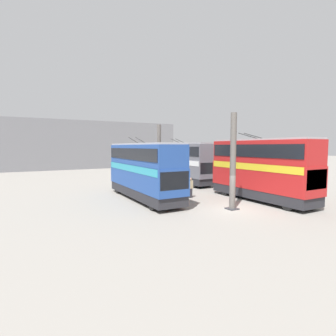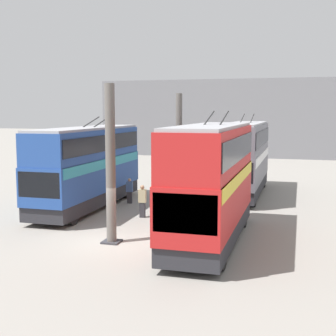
{
  "view_description": "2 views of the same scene",
  "coord_description": "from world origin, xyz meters",
  "px_view_note": "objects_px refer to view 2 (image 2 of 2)",
  "views": [
    {
      "loc": [
        -14.39,
        13.31,
        4.63
      ],
      "look_at": [
        9.38,
        0.27,
        2.39
      ],
      "focal_mm": 28.0,
      "sensor_mm": 36.0,
      "label": 1
    },
    {
      "loc": [
        -18.92,
        -8.02,
        5.86
      ],
      "look_at": [
        7.38,
        -0.53,
        2.53
      ],
      "focal_mm": 50.0,
      "sensor_mm": 36.0,
      "label": 2
    }
  ],
  "objects_px": {
    "bus_left_near": "(211,177)",
    "bus_right_far": "(88,162)",
    "bus_left_far": "(244,154)",
    "person_aisle_midway": "(142,200)",
    "oil_drum": "(204,187)",
    "person_by_right_row": "(129,190)"
  },
  "relations": [
    {
      "from": "person_by_right_row",
      "to": "person_aisle_midway",
      "type": "relative_size",
      "value": 0.89
    },
    {
      "from": "bus_left_near",
      "to": "oil_drum",
      "type": "bearing_deg",
      "value": 12.74
    },
    {
      "from": "person_by_right_row",
      "to": "bus_left_near",
      "type": "bearing_deg",
      "value": 32.15
    },
    {
      "from": "bus_left_far",
      "to": "person_aisle_midway",
      "type": "bearing_deg",
      "value": 151.96
    },
    {
      "from": "bus_left_far",
      "to": "oil_drum",
      "type": "height_order",
      "value": "bus_left_far"
    },
    {
      "from": "person_aisle_midway",
      "to": "oil_drum",
      "type": "height_order",
      "value": "person_aisle_midway"
    },
    {
      "from": "person_by_right_row",
      "to": "person_aisle_midway",
      "type": "bearing_deg",
      "value": 20.88
    },
    {
      "from": "bus_left_far",
      "to": "person_by_right_row",
      "type": "bearing_deg",
      "value": 126.94
    },
    {
      "from": "bus_left_near",
      "to": "person_aisle_midway",
      "type": "height_order",
      "value": "bus_left_near"
    },
    {
      "from": "bus_right_far",
      "to": "oil_drum",
      "type": "distance_m",
      "value": 9.51
    },
    {
      "from": "person_by_right_row",
      "to": "oil_drum",
      "type": "distance_m",
      "value": 6.43
    },
    {
      "from": "bus_left_far",
      "to": "person_aisle_midway",
      "type": "height_order",
      "value": "bus_left_far"
    },
    {
      "from": "bus_left_near",
      "to": "person_by_right_row",
      "type": "height_order",
      "value": "bus_left_near"
    },
    {
      "from": "bus_left_far",
      "to": "oil_drum",
      "type": "xyz_separation_m",
      "value": [
        0.14,
        2.85,
        -2.43
      ]
    },
    {
      "from": "bus_left_near",
      "to": "oil_drum",
      "type": "relative_size",
      "value": 10.96
    },
    {
      "from": "bus_left_far",
      "to": "oil_drum",
      "type": "bearing_deg",
      "value": 87.19
    },
    {
      "from": "bus_left_near",
      "to": "person_by_right_row",
      "type": "relative_size",
      "value": 6.06
    },
    {
      "from": "bus_left_far",
      "to": "person_aisle_midway",
      "type": "xyz_separation_m",
      "value": [
        -8.58,
        4.57,
        -1.91
      ]
    },
    {
      "from": "bus_left_near",
      "to": "person_aisle_midway",
      "type": "bearing_deg",
      "value": 49.5
    },
    {
      "from": "bus_left_near",
      "to": "bus_right_far",
      "type": "xyz_separation_m",
      "value": [
        5.37,
        8.54,
        -0.2
      ]
    },
    {
      "from": "bus_right_far",
      "to": "oil_drum",
      "type": "bearing_deg",
      "value": -38.12
    },
    {
      "from": "bus_left_far",
      "to": "oil_drum",
      "type": "distance_m",
      "value": 3.75
    }
  ]
}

